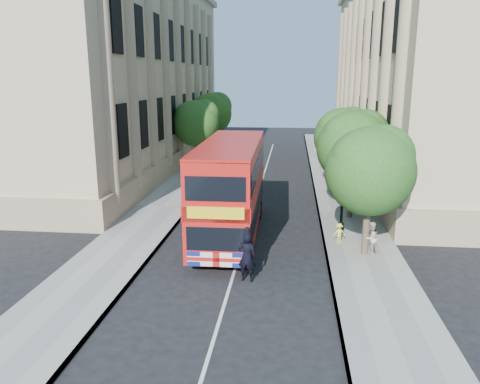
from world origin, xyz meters
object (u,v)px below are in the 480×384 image
(double_decker_bus, at_px, (231,186))
(woman_pedestrian, at_px, (371,238))
(police_constable, at_px, (247,257))
(lamp_post, at_px, (343,188))
(box_van, at_px, (228,173))

(double_decker_bus, bearing_deg, woman_pedestrian, -17.42)
(double_decker_bus, distance_m, police_constable, 5.76)
(lamp_post, height_order, double_decker_bus, lamp_post)
(box_van, height_order, police_constable, box_van)
(lamp_post, relative_size, double_decker_bus, 0.49)
(box_van, relative_size, woman_pedestrian, 3.54)
(lamp_post, height_order, police_constable, lamp_post)
(woman_pedestrian, bearing_deg, box_van, -97.38)
(lamp_post, xyz_separation_m, woman_pedestrian, (1.06, -2.99, -1.62))
(double_decker_bus, relative_size, police_constable, 5.18)
(double_decker_bus, xyz_separation_m, woman_pedestrian, (6.79, -2.03, -1.80))
(lamp_post, relative_size, box_van, 0.95)
(lamp_post, xyz_separation_m, police_constable, (-4.38, -6.30, -1.49))
(lamp_post, bearing_deg, double_decker_bus, -170.54)
(double_decker_bus, xyz_separation_m, box_van, (-1.38, 9.12, -1.21))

